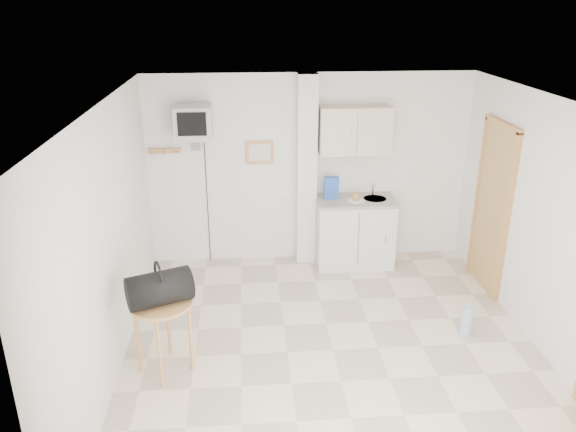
{
  "coord_description": "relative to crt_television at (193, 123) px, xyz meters",
  "views": [
    {
      "loc": [
        -0.84,
        -4.78,
        3.36
      ],
      "look_at": [
        -0.41,
        0.6,
        1.25
      ],
      "focal_mm": 35.0,
      "sensor_mm": 36.0,
      "label": 1
    }
  ],
  "objects": [
    {
      "name": "kitchenette",
      "position": [
        2.02,
        -0.02,
        -1.13
      ],
      "size": [
        1.03,
        0.58,
        2.1
      ],
      "color": "silver",
      "rests_on": "ground"
    },
    {
      "name": "ground",
      "position": [
        1.45,
        -2.02,
        -1.94
      ],
      "size": [
        4.5,
        4.5,
        0.0
      ],
      "primitive_type": "plane",
      "color": "beige",
      "rests_on": "ground"
    },
    {
      "name": "crt_television",
      "position": [
        0.0,
        0.0,
        0.0
      ],
      "size": [
        0.44,
        0.45,
        2.15
      ],
      "color": "slate",
      "rests_on": "ground"
    },
    {
      "name": "duffel_bag",
      "position": [
        -0.2,
        -2.24,
        -1.03
      ],
      "size": [
        0.65,
        0.51,
        0.43
      ],
      "rotation": [
        0.0,
        0.0,
        0.39
      ],
      "color": "black",
      "rests_on": "round_table"
    },
    {
      "name": "water_bottle",
      "position": [
        2.91,
        -1.84,
        -1.77
      ],
      "size": [
        0.12,
        0.12,
        0.37
      ],
      "color": "#96AED0",
      "rests_on": "ground"
    },
    {
      "name": "round_table",
      "position": [
        -0.2,
        -2.21,
        -1.31
      ],
      "size": [
        0.58,
        0.58,
        0.74
      ],
      "rotation": [
        0.0,
        0.0,
        -0.04
      ],
      "color": "#BA8B45",
      "rests_on": "ground"
    },
    {
      "name": "room_envelope",
      "position": [
        1.69,
        -1.93,
        -0.4
      ],
      "size": [
        4.24,
        4.54,
        2.55
      ],
      "color": "white",
      "rests_on": "ground"
    }
  ]
}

